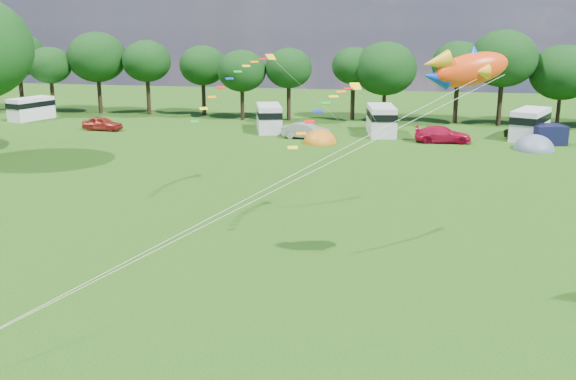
% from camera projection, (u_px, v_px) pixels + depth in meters
% --- Properties ---
extents(ground_plane, '(180.00, 180.00, 0.00)m').
position_uv_depth(ground_plane, '(241.00, 368.00, 21.09)').
color(ground_plane, black).
rests_on(ground_plane, ground).
extents(tree_line, '(102.98, 10.98, 10.27)m').
position_uv_depth(tree_line, '(418.00, 66.00, 70.64)').
color(tree_line, black).
rests_on(tree_line, ground).
extents(car_a, '(4.44, 2.04, 1.44)m').
position_uv_depth(car_a, '(102.00, 123.00, 67.18)').
color(car_a, maroon).
rests_on(car_a, ground).
extents(car_b, '(4.56, 2.16, 1.55)m').
position_uv_depth(car_b, '(306.00, 131.00, 62.36)').
color(car_b, '#919499').
rests_on(car_b, ground).
extents(car_c, '(5.20, 2.43, 1.52)m').
position_uv_depth(car_c, '(443.00, 134.00, 60.34)').
color(car_c, '#BD0D31').
rests_on(car_c, ground).
extents(car_d, '(5.23, 3.39, 1.31)m').
position_uv_depth(car_d, '(530.00, 133.00, 61.66)').
color(car_d, black).
rests_on(car_d, ground).
extents(campervan_a, '(3.68, 5.66, 2.57)m').
position_uv_depth(campervan_a, '(31.00, 108.00, 74.32)').
color(campervan_a, white).
rests_on(campervan_a, ground).
extents(campervan_b, '(3.87, 6.04, 2.74)m').
position_uv_depth(campervan_b, '(269.00, 117.00, 66.45)').
color(campervan_b, silver).
rests_on(campervan_b, ground).
extents(campervan_c, '(3.46, 6.26, 2.90)m').
position_uv_depth(campervan_c, '(381.00, 119.00, 64.42)').
color(campervan_c, silver).
rests_on(campervan_c, ground).
extents(campervan_d, '(4.61, 6.42, 2.90)m').
position_uv_depth(campervan_d, '(530.00, 123.00, 62.00)').
color(campervan_d, white).
rests_on(campervan_d, ground).
extents(tent_orange, '(3.24, 3.54, 2.53)m').
position_uv_depth(tent_orange, '(320.00, 143.00, 60.26)').
color(tent_orange, '#C56D11').
rests_on(tent_orange, ground).
extents(tent_greyblue, '(3.61, 3.96, 2.69)m').
position_uv_depth(tent_greyblue, '(534.00, 150.00, 57.08)').
color(tent_greyblue, slate).
rests_on(tent_greyblue, ground).
extents(awning_navy, '(3.46, 3.10, 1.80)m').
position_uv_depth(awning_navy, '(548.00, 135.00, 59.48)').
color(awning_navy, black).
rests_on(awning_navy, ground).
extents(fish_kite, '(3.64, 2.05, 1.90)m').
position_uv_depth(fish_kite, '(464.00, 69.00, 24.50)').
color(fish_kite, '#F7400E').
rests_on(fish_kite, ground).
extents(streamer_kite_b, '(4.25, 4.64, 3.78)m').
position_uv_depth(streamer_kite_b, '(240.00, 76.00, 38.60)').
color(streamer_kite_b, '#EAB509').
rests_on(streamer_kite_b, ground).
extents(streamer_kite_c, '(3.13, 4.83, 2.78)m').
position_uv_depth(streamer_kite_c, '(331.00, 104.00, 32.22)').
color(streamer_kite_c, yellow).
rests_on(streamer_kite_c, ground).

